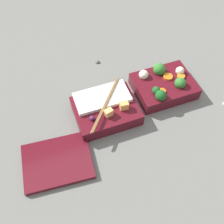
# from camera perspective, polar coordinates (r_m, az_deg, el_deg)

# --- Properties ---
(ground_plane) EXTENTS (3.00, 3.00, 0.00)m
(ground_plane) POSITION_cam_1_polar(r_m,az_deg,el_deg) (0.86, 6.14, 1.56)
(ground_plane) COLOR slate
(bento_tray_vegetable) EXTENTS (0.19, 0.15, 0.08)m
(bento_tray_vegetable) POSITION_cam_1_polar(r_m,az_deg,el_deg) (0.89, 11.18, 5.76)
(bento_tray_vegetable) COLOR #510F19
(bento_tray_vegetable) RESTS_ON ground_plane
(bento_tray_rice) EXTENTS (0.19, 0.17, 0.07)m
(bento_tray_rice) POSITION_cam_1_polar(r_m,az_deg,el_deg) (0.81, -1.46, 0.72)
(bento_tray_rice) COLOR #510F19
(bento_tray_rice) RESTS_ON ground_plane
(bento_lid) EXTENTS (0.20, 0.16, 0.02)m
(bento_lid) POSITION_cam_1_polar(r_m,az_deg,el_deg) (0.76, -11.81, -10.52)
(bento_lid) COLOR #510F19
(bento_lid) RESTS_ON ground_plane
(pebble_1) EXTENTS (0.02, 0.02, 0.02)m
(pebble_1) POSITION_cam_1_polar(r_m,az_deg,el_deg) (0.99, -3.16, 10.89)
(pebble_1) COLOR #595651
(pebble_1) RESTS_ON ground_plane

